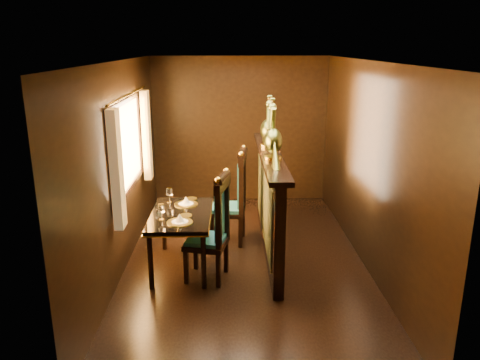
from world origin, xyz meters
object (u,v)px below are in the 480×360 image
Objects in this scene: dining_table at (181,218)px; peacock_right at (268,121)px; chair_right at (237,194)px; peacock_left at (273,130)px; chair_left at (216,225)px.

dining_table is 1.73× the size of peacock_right.
peacock_right reaches higher than chair_right.
peacock_left reaches higher than peacock_right.
chair_left is at bearing -96.77° from chair_right.
dining_table is at bearing -144.29° from peacock_right.
dining_table is 1.55m from peacock_left.
chair_left is at bearing -35.24° from dining_table.
peacock_left is 0.72m from peacock_right.
peacock_right reaches higher than chair_left.
peacock_left is at bearing 4.87° from dining_table.
peacock_left is (0.68, 0.40, 1.03)m from chair_left.
peacock_left is (0.42, -0.67, 1.01)m from chair_right.
chair_right is 1.28m from peacock_left.
chair_left is 1.10m from chair_right.
peacock_left is (1.12, 0.09, 1.07)m from dining_table.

